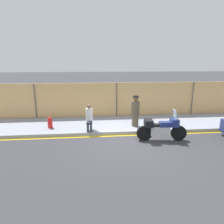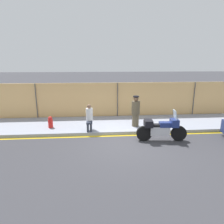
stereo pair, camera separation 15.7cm
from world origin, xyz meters
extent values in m
plane|color=#38383D|center=(0.00, 0.00, 0.00)|extent=(120.00, 120.00, 0.00)
cube|color=#8E93A3|center=(0.00, 2.60, 0.08)|extent=(36.70, 2.96, 0.16)
cube|color=gold|center=(0.00, 1.02, 0.00)|extent=(36.70, 0.18, 0.01)
cube|color=#E5B26B|center=(0.00, 4.17, 1.13)|extent=(34.86, 0.08, 2.26)
cylinder|color=#4C4C51|center=(-4.94, 4.07, 1.13)|extent=(0.05, 0.05, 2.26)
cylinder|color=#4C4C51|center=(0.00, 4.07, 1.13)|extent=(0.05, 0.05, 2.26)
cylinder|color=#4C4C51|center=(4.94, 4.07, 1.13)|extent=(0.05, 0.05, 2.26)
cylinder|color=black|center=(2.39, 0.19, 0.35)|extent=(0.71, 0.19, 0.70)
cylinder|color=black|center=(0.82, 0.31, 0.35)|extent=(0.71, 0.19, 0.70)
cube|color=silver|center=(1.52, 0.25, 0.48)|extent=(0.89, 0.35, 0.41)
cube|color=navy|center=(1.75, 0.24, 0.78)|extent=(0.54, 0.35, 0.22)
cube|color=black|center=(1.43, 0.26, 0.74)|extent=(0.62, 0.33, 0.10)
cube|color=navy|center=(2.16, 0.20, 0.86)|extent=(0.36, 0.50, 0.34)
cube|color=silver|center=(2.16, 0.20, 1.24)|extent=(0.14, 0.43, 0.42)
cube|color=black|center=(0.99, 0.30, 0.84)|extent=(0.40, 0.53, 0.30)
cylinder|color=brown|center=(0.74, 1.96, 0.50)|extent=(0.35, 0.35, 0.68)
cylinder|color=brown|center=(0.74, 1.96, 1.18)|extent=(0.43, 0.43, 0.68)
sphere|color=brown|center=(0.74, 1.96, 1.65)|extent=(0.27, 0.27, 0.27)
cylinder|color=black|center=(0.74, 1.96, 1.77)|extent=(0.31, 0.31, 0.06)
cylinder|color=#2D3342|center=(-1.76, 1.21, 0.38)|extent=(0.11, 0.11, 0.43)
cylinder|color=#2D3342|center=(-1.61, 1.21, 0.38)|extent=(0.11, 0.11, 0.43)
cube|color=#2D3342|center=(-1.69, 1.43, 0.60)|extent=(0.29, 0.43, 0.10)
cylinder|color=white|center=(-1.69, 1.64, 0.95)|extent=(0.34, 0.34, 0.61)
sphere|color=brown|center=(-1.69, 1.64, 1.36)|extent=(0.21, 0.21, 0.21)
cylinder|color=red|center=(-3.73, 2.07, 0.38)|extent=(0.24, 0.24, 0.43)
sphere|color=red|center=(-3.73, 2.07, 0.66)|extent=(0.22, 0.22, 0.22)
cylinder|color=red|center=(-3.73, 1.94, 0.40)|extent=(0.08, 0.10, 0.08)
camera|label=1|loc=(-1.49, -8.08, 3.55)|focal=32.00mm
camera|label=2|loc=(-1.33, -8.10, 3.55)|focal=32.00mm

